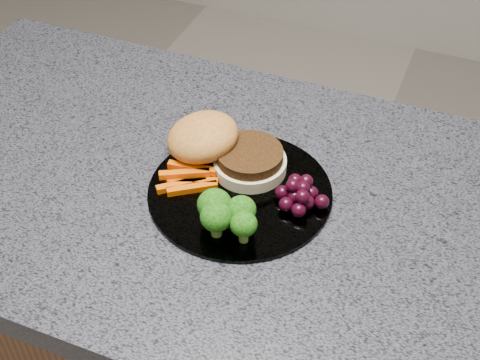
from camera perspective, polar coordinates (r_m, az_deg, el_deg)
name	(u,v)px	position (r m, az deg, el deg)	size (l,w,h in m)	color
countertop	(249,207)	(0.95, 0.76, -2.29)	(1.20, 0.60, 0.04)	#4D4E58
plate	(240,192)	(0.94, 0.00, -1.03)	(0.26, 0.26, 0.01)	white
burger	(219,148)	(0.97, -1.78, 2.77)	(0.19, 0.12, 0.06)	beige
carrot_sticks	(189,179)	(0.95, -4.40, 0.12)	(0.08, 0.07, 0.02)	#DD5203
broccoli	(226,213)	(0.86, -1.23, -2.81)	(0.09, 0.07, 0.05)	olive
grape_bunch	(300,194)	(0.92, 5.12, -1.19)	(0.08, 0.07, 0.04)	black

